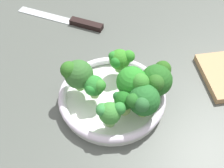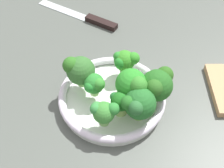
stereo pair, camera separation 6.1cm
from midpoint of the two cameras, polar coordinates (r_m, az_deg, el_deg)
name	(u,v)px [view 1 (the left image)]	position (r cm, az deg, el deg)	size (l,w,h in cm)	color
ground_plane	(125,108)	(66.29, -0.11, -4.83)	(130.00, 130.00, 2.50)	#515750
bowl	(112,97)	(64.62, -2.71, -2.76)	(23.30, 23.30, 3.07)	white
broccoli_floret_0	(157,79)	(60.59, 5.83, 0.72)	(7.50, 6.62, 7.33)	#9DC974
broccoli_floret_1	(143,100)	(56.90, 2.90, -3.27)	(7.08, 6.47, 7.30)	#84BA54
broccoli_floret_2	(109,112)	(56.09, -3.63, -5.69)	(5.39, 4.60, 5.75)	#7CB55B
broccoli_floret_3	(120,60)	(65.44, -1.11, 4.59)	(5.71, 4.70, 5.59)	#85C06A
broccoli_floret_4	(95,86)	(60.66, -6.27, -0.65)	(4.51, 4.65, 5.39)	#9ED575
broccoli_floret_5	(125,101)	(58.19, -0.57, -3.48)	(4.04, 4.27, 5.39)	#92BF5D
broccoli_floret_6	(134,82)	(58.84, 1.24, 0.20)	(6.34, 7.27, 8.12)	#A2D962
broccoli_floret_7	(77,74)	(61.85, -9.66, 1.82)	(6.53, 6.12, 7.60)	#85CE64
knife	(71,21)	(86.87, -9.92, 11.79)	(17.66, 22.87, 1.50)	silver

